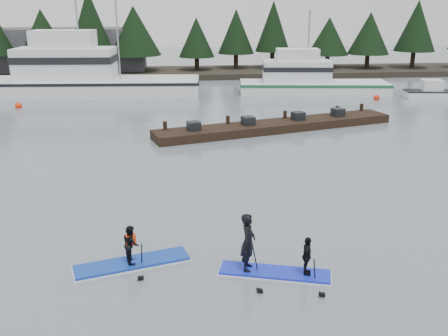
{
  "coord_description": "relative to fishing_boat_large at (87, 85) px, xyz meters",
  "views": [
    {
      "loc": [
        -1.98,
        -13.38,
        7.54
      ],
      "look_at": [
        0.0,
        6.0,
        1.1
      ],
      "focal_mm": 40.0,
      "sensor_mm": 36.0,
      "label": 1
    }
  ],
  "objects": [
    {
      "name": "paddleboard_duo",
      "position": [
        10.08,
        -31.63,
        -0.13
      ],
      "size": [
        3.29,
        1.74,
        2.36
      ],
      "rotation": [
        0.0,
        0.0,
        -0.28
      ],
      "color": "#1629D0",
      "rests_on": "ground"
    },
    {
      "name": "waterfront_building",
      "position": [
        -4.55,
        13.05,
        1.72
      ],
      "size": [
        18.0,
        6.0,
        5.0
      ],
      "primitive_type": "cube",
      "color": "#4C4C51",
      "rests_on": "ground"
    },
    {
      "name": "far_shore",
      "position": [
        9.45,
        11.05,
        -0.48
      ],
      "size": [
        70.0,
        8.0,
        0.6
      ],
      "primitive_type": "cube",
      "color": "#2D281E",
      "rests_on": "ground"
    },
    {
      "name": "skiff",
      "position": [
        29.62,
        -5.16,
        -0.44
      ],
      "size": [
        6.0,
        2.58,
        0.68
      ],
      "primitive_type": "cube",
      "rotation": [
        0.0,
        0.0,
        -0.15
      ],
      "color": "white",
      "rests_on": "ground"
    },
    {
      "name": "buoy_c",
      "position": [
        24.14,
        -5.0,
        -0.78
      ],
      "size": [
        0.5,
        0.5,
        0.5
      ],
      "primitive_type": "sphere",
      "color": "red",
      "rests_on": "ground"
    },
    {
      "name": "floating_dock",
      "position": [
        13.85,
        -14.43,
        -0.52
      ],
      "size": [
        15.67,
        6.56,
        0.52
      ],
      "primitive_type": "cube",
      "rotation": [
        0.0,
        0.0,
        0.29
      ],
      "color": "black",
      "rests_on": "ground"
    },
    {
      "name": "fishing_boat_medium",
      "position": [
        19.39,
        -1.4,
        -0.24
      ],
      "size": [
        13.16,
        5.13,
        7.86
      ],
      "rotation": [
        0.0,
        0.0,
        -0.12
      ],
      "color": "white",
      "rests_on": "ground"
    },
    {
      "name": "buoy_a",
      "position": [
        -4.27,
        -5.55,
        -0.78
      ],
      "size": [
        0.52,
        0.52,
        0.52
      ],
      "primitive_type": "sphere",
      "color": "red",
      "rests_on": "ground"
    },
    {
      "name": "ground",
      "position": [
        9.45,
        -30.95,
        -0.78
      ],
      "size": [
        160.0,
        160.0,
        0.0
      ],
      "primitive_type": "plane",
      "color": "slate",
      "rests_on": "ground"
    },
    {
      "name": "treeline",
      "position": [
        9.45,
        11.05,
        -0.78
      ],
      "size": [
        60.0,
        4.0,
        8.0
      ],
      "primitive_type": null,
      "color": "black",
      "rests_on": "ground"
    },
    {
      "name": "paddleboard_solo",
      "position": [
        6.06,
        -30.7,
        -0.41
      ],
      "size": [
        3.52,
        1.74,
        1.78
      ],
      "rotation": [
        0.0,
        0.0,
        0.28
      ],
      "color": "#1137A3",
      "rests_on": "ground"
    },
    {
      "name": "fishing_boat_large",
      "position": [
        0.0,
        0.0,
        0.0
      ],
      "size": [
        18.54,
        6.25,
        10.23
      ],
      "rotation": [
        0.0,
        0.0,
        -0.07
      ],
      "color": "white",
      "rests_on": "ground"
    }
  ]
}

